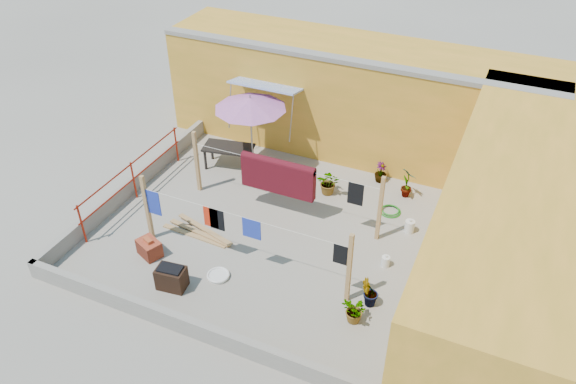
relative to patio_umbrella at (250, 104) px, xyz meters
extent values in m
plane|color=#9E998E|center=(1.61, -2.25, -2.11)|extent=(80.00, 80.00, 0.00)
cube|color=gold|center=(2.11, 2.45, -0.51)|extent=(11.00, 2.40, 3.20)
cube|color=gray|center=(2.11, 1.40, 1.04)|extent=(11.00, 0.35, 0.12)
cube|color=#2D51B2|center=(0.01, 0.90, 0.14)|extent=(2.00, 0.79, 0.22)
cylinder|color=gray|center=(-0.94, 0.53, -0.51)|extent=(0.03, 0.30, 1.28)
cylinder|color=gray|center=(0.96, 0.53, -0.51)|extent=(0.03, 0.30, 1.28)
cube|color=gold|center=(6.81, -2.25, -0.51)|extent=(2.40, 9.00, 3.20)
cube|color=gray|center=(1.61, -5.83, -1.89)|extent=(8.30, 0.16, 0.44)
cube|color=gray|center=(-2.47, -2.25, -1.89)|extent=(0.16, 7.30, 0.44)
cylinder|color=maroon|center=(-2.24, -4.45, -1.56)|extent=(0.05, 0.05, 1.10)
cylinder|color=maroon|center=(-2.24, -2.45, -1.56)|extent=(0.05, 0.05, 1.10)
cylinder|color=maroon|center=(-2.24, -0.45, -1.56)|extent=(0.05, 0.05, 1.10)
cylinder|color=maroon|center=(-2.24, -2.45, -1.06)|extent=(0.04, 4.20, 0.04)
cylinder|color=maroon|center=(-2.24, -2.45, -1.51)|extent=(0.04, 4.20, 0.04)
cube|color=tan|center=(-0.89, -3.65, -1.21)|extent=(0.09, 0.09, 1.80)
cube|color=tan|center=(4.11, -3.65, -1.21)|extent=(0.09, 0.09, 1.80)
cube|color=tan|center=(4.11, -1.45, -1.21)|extent=(0.09, 0.09, 1.80)
cube|color=tan|center=(-0.89, -1.45, -1.21)|extent=(0.09, 0.09, 1.80)
cylinder|color=silver|center=(1.61, -3.65, -0.66)|extent=(5.00, 0.01, 0.01)
cylinder|color=silver|center=(1.61, -1.45, -0.66)|extent=(5.00, 0.01, 0.01)
cube|color=#480C15|center=(1.48, -1.45, -1.04)|extent=(1.95, 0.22, 0.87)
cube|color=black|center=(3.49, -1.45, -0.96)|extent=(0.38, 0.02, 0.61)
cube|color=brown|center=(0.96, -1.45, -0.90)|extent=(0.43, 0.02, 0.48)
cube|color=#1F34AC|center=(-0.69, -3.65, -0.99)|extent=(0.38, 0.02, 0.67)
cube|color=black|center=(1.01, -3.65, -0.94)|extent=(0.36, 0.02, 0.55)
cube|color=red|center=(0.86, -3.65, -0.92)|extent=(0.36, 0.02, 0.53)
cube|color=#1F34AC|center=(1.87, -3.65, -0.91)|extent=(0.44, 0.02, 0.51)
cube|color=black|center=(3.91, -3.65, -0.91)|extent=(0.32, 0.02, 0.49)
cylinder|color=gray|center=(0.00, 0.00, -2.08)|extent=(0.35, 0.35, 0.06)
cylinder|color=gray|center=(0.00, 0.00, -0.99)|extent=(0.04, 0.04, 2.24)
cone|color=#B4619B|center=(0.00, 0.00, 0.02)|extent=(2.15, 2.15, 0.31)
cylinder|color=gray|center=(0.00, 0.00, 0.19)|extent=(0.04, 0.04, 0.10)
cube|color=black|center=(-0.71, -0.10, -1.47)|extent=(1.52, 0.97, 0.05)
cube|color=black|center=(-1.26, -0.50, -1.80)|extent=(0.05, 0.05, 0.62)
cube|color=black|center=(-1.37, 0.06, -1.80)|extent=(0.05, 0.05, 0.62)
cube|color=black|center=(-0.05, -0.26, -1.80)|extent=(0.05, 0.05, 0.62)
cube|color=black|center=(-0.16, 0.30, -1.80)|extent=(0.05, 0.05, 0.62)
cube|color=#A23B25|center=(-0.56, -4.19, -1.91)|extent=(0.67, 0.59, 0.40)
cube|color=#A84E27|center=(-0.56, -4.19, -1.67)|extent=(0.28, 0.21, 0.08)
cube|color=tan|center=(0.02, -3.20, -2.09)|extent=(1.81, 0.21, 0.04)
cube|color=tan|center=(0.10, -3.08, -2.05)|extent=(1.81, 0.37, 0.04)
cube|color=tan|center=(0.18, -2.96, -2.01)|extent=(1.77, 0.61, 0.04)
cube|color=black|center=(0.50, -4.86, -1.85)|extent=(0.67, 0.49, 0.52)
cube|color=black|center=(0.50, -4.86, -1.57)|extent=(0.56, 0.38, 0.04)
cylinder|color=silver|center=(1.26, -4.19, -2.08)|extent=(0.49, 0.49, 0.06)
torus|color=silver|center=(1.26, -4.19, -2.05)|extent=(0.52, 0.52, 0.05)
cylinder|color=silver|center=(4.57, -2.31, -1.98)|extent=(0.20, 0.20, 0.27)
cylinder|color=silver|center=(4.57, -2.31, -1.83)|extent=(0.05, 0.05, 0.04)
cylinder|color=silver|center=(4.76, -0.88, -1.95)|extent=(0.24, 0.24, 0.33)
cylinder|color=silver|center=(4.76, -0.88, -1.76)|extent=(0.07, 0.07, 0.05)
torus|color=#196F18|center=(4.13, -0.30, -2.09)|extent=(0.56, 0.56, 0.04)
torus|color=#196F18|center=(4.13, -0.30, -2.05)|extent=(0.47, 0.47, 0.04)
imported|color=#225418|center=(2.37, -0.17, -1.76)|extent=(0.71, 0.65, 0.69)
imported|color=#225418|center=(3.48, 0.95, -1.82)|extent=(0.42, 0.42, 0.58)
imported|color=#225418|center=(4.32, 0.54, -1.65)|extent=(0.57, 0.56, 0.91)
imported|color=#225418|center=(4.58, -3.62, -1.75)|extent=(0.49, 0.50, 0.71)
imported|color=#225418|center=(4.46, -4.17, -1.81)|extent=(0.70, 0.69, 0.59)
camera|label=1|loc=(6.41, -11.84, 6.77)|focal=35.00mm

